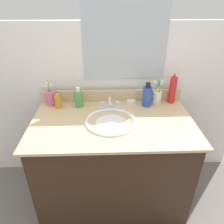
# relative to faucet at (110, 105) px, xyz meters

# --- Properties ---
(ground_plane) EXTENTS (6.00, 6.00, 0.00)m
(ground_plane) POSITION_rel_faucet_xyz_m (0.01, -0.18, -0.75)
(ground_plane) COLOR #66605B
(vanity_cabinet) EXTENTS (1.04, 0.58, 0.70)m
(vanity_cabinet) POSITION_rel_faucet_xyz_m (0.01, -0.18, -0.40)
(vanity_cabinet) COLOR #382316
(vanity_cabinet) RESTS_ON ground_plane
(countertop) EXTENTS (1.08, 0.63, 0.02)m
(countertop) POSITION_rel_faucet_xyz_m (0.01, -0.18, -0.04)
(countertop) COLOR #D1B284
(countertop) RESTS_ON vanity_cabinet
(backsplash) EXTENTS (1.08, 0.02, 0.09)m
(backsplash) POSITION_rel_faucet_xyz_m (0.01, 0.12, 0.02)
(backsplash) COLOR #D1B284
(backsplash) RESTS_ON countertop
(back_wall) EXTENTS (2.18, 0.04, 1.30)m
(back_wall) POSITION_rel_faucet_xyz_m (0.01, 0.18, -0.10)
(back_wall) COLOR white
(back_wall) RESTS_ON ground_plane
(mirror_panel) EXTENTS (0.60, 0.01, 0.56)m
(mirror_panel) POSITION_rel_faucet_xyz_m (0.11, 0.16, 0.42)
(mirror_panel) COLOR #B2BCC6
(sink_basin) EXTENTS (0.34, 0.34, 0.11)m
(sink_basin) POSITION_rel_faucet_xyz_m (-0.00, -0.19, -0.06)
(sink_basin) COLOR white
(sink_basin) RESTS_ON countertop
(faucet) EXTENTS (0.16, 0.10, 0.08)m
(faucet) POSITION_rel_faucet_xyz_m (0.00, 0.00, 0.00)
(faucet) COLOR silver
(faucet) RESTS_ON countertop
(bottle_spray_red) EXTENTS (0.05, 0.05, 0.24)m
(bottle_spray_red) POSITION_rel_faucet_xyz_m (0.48, 0.08, 0.08)
(bottle_spray_red) COLOR red
(bottle_spray_red) RESTS_ON countertop
(bottle_oil_amber) EXTENTS (0.05, 0.05, 0.11)m
(bottle_oil_amber) POSITION_rel_faucet_xyz_m (-0.38, 0.02, 0.02)
(bottle_oil_amber) COLOR gold
(bottle_oil_amber) RESTS_ON countertop
(bottle_toner_green) EXTENTS (0.06, 0.06, 0.15)m
(bottle_toner_green) POSITION_rel_faucet_xyz_m (-0.23, 0.04, 0.04)
(bottle_toner_green) COLOR #4C9E4C
(bottle_toner_green) RESTS_ON countertop
(bottle_shampoo_blue) EXTENTS (0.07, 0.07, 0.18)m
(bottle_shampoo_blue) POSITION_rel_faucet_xyz_m (0.28, 0.03, 0.05)
(bottle_shampoo_blue) COLOR #2D4CB2
(bottle_shampoo_blue) RESTS_ON countertop
(cup_white_ceramic) EXTENTS (0.07, 0.08, 0.20)m
(cup_white_ceramic) POSITION_rel_faucet_xyz_m (0.36, 0.06, 0.03)
(cup_white_ceramic) COLOR white
(cup_white_ceramic) RESTS_ON countertop
(cup_pink) EXTENTS (0.08, 0.09, 0.19)m
(cup_pink) POSITION_rel_faucet_xyz_m (-0.44, 0.08, 0.03)
(cup_pink) COLOR #D16693
(cup_pink) RESTS_ON countertop
(soap_bar) EXTENTS (0.06, 0.04, 0.02)m
(soap_bar) POSITION_rel_faucet_xyz_m (0.17, 0.08, -0.02)
(soap_bar) COLOR white
(soap_bar) RESTS_ON countertop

